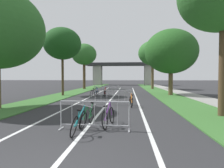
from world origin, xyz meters
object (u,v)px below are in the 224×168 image
crowd_barrier_nearest (94,116)px  bicycle_green_1 (88,117)px  crowd_barrier_second (113,97)px  crowd_barrier_third (107,91)px  bicycle_blue_0 (97,92)px  tree_left_cypress_far (62,44)px  bicycle_black_4 (94,93)px  tree_right_oak_near (153,53)px  bicycle_purple_5 (108,117)px  bicycle_orange_6 (131,101)px  tree_right_pine_near (171,52)px  bicycle_teal_2 (79,122)px  tree_left_pine_far (84,55)px  bicycle_red_3 (105,93)px

crowd_barrier_nearest → bicycle_green_1: crowd_barrier_nearest is taller
crowd_barrier_second → crowd_barrier_third: size_ratio=1.00×
bicycle_blue_0 → tree_left_cypress_far: bearing=8.1°
bicycle_green_1 → bicycle_black_4: size_ratio=0.94×
tree_right_oak_near → bicycle_blue_0: (-7.31, -12.15, -5.60)m
bicycle_purple_5 → bicycle_orange_6: size_ratio=0.97×
tree_right_pine_near → bicycle_orange_6: bearing=-117.6°
tree_right_pine_near → bicycle_purple_5: 15.08m
tree_left_cypress_far → bicycle_green_1: (5.34, -12.00, -5.07)m
bicycle_teal_2 → bicycle_purple_5: 1.35m
tree_left_cypress_far → tree_left_pine_far: bearing=92.4°
bicycle_blue_0 → bicycle_red_3: bearing=141.0°
bicycle_blue_0 → bicycle_black_4: 0.92m
bicycle_green_1 → tree_right_oak_near: bearing=-95.6°
bicycle_orange_6 → tree_right_pine_near: bearing=56.6°
crowd_barrier_nearest → bicycle_purple_5: bearing=53.1°
tree_right_pine_near → bicycle_black_4: 9.31m
tree_left_cypress_far → bicycle_black_4: bearing=-8.8°
tree_left_pine_far → bicycle_orange_6: bearing=-67.6°
crowd_barrier_third → bicycle_blue_0: 1.20m
crowd_barrier_second → bicycle_orange_6: crowd_barrier_second is taller
crowd_barrier_nearest → crowd_barrier_second: bearing=88.8°
tree_left_cypress_far → crowd_barrier_second: 9.86m
crowd_barrier_third → tree_right_pine_near: bearing=12.7°
crowd_barrier_nearest → bicycle_green_1: size_ratio=1.58×
tree_left_cypress_far → bicycle_teal_2: tree_left_cypress_far is taller
tree_right_pine_near → bicycle_teal_2: bearing=-113.2°
tree_left_cypress_far → crowd_barrier_second: size_ratio=2.78×
tree_left_pine_far → tree_right_oak_near: tree_right_oak_near is taller
tree_left_cypress_far → tree_right_pine_near: size_ratio=1.01×
tree_left_pine_far → bicycle_red_3: size_ratio=4.61×
tree_left_cypress_far → crowd_barrier_nearest: size_ratio=2.79×
tree_right_pine_near → bicycle_red_3: (-6.90, -1.98, -4.32)m
crowd_barrier_nearest → bicycle_black_4: bearing=100.8°
crowd_barrier_nearest → crowd_barrier_second: same height
tree_left_pine_far → bicycle_blue_0: 13.06m
crowd_barrier_second → crowd_barrier_third: bearing=100.5°
tree_right_pine_near → bicycle_purple_5: tree_right_pine_near is taller
bicycle_blue_0 → bicycle_teal_2: 13.43m
tree_left_cypress_far → bicycle_teal_2: 14.84m
crowd_barrier_nearest → bicycle_teal_2: size_ratio=1.47×
bicycle_red_3 → bicycle_orange_6: bicycle_red_3 is taller
crowd_barrier_nearest → bicycle_orange_6: bearing=76.5°
tree_left_cypress_far → crowd_barrier_third: (4.66, -0.01, -4.91)m
tree_left_cypress_far → bicycle_green_1: tree_left_cypress_far is taller
crowd_barrier_third → bicycle_green_1: size_ratio=1.58×
tree_left_pine_far → tree_right_pine_near: tree_left_pine_far is taller
tree_left_cypress_far → crowd_barrier_third: bearing=-0.1°
tree_right_pine_near → bicycle_purple_5: size_ratio=4.24×
tree_left_cypress_far → bicycle_red_3: 6.80m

